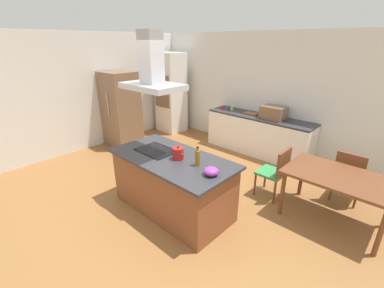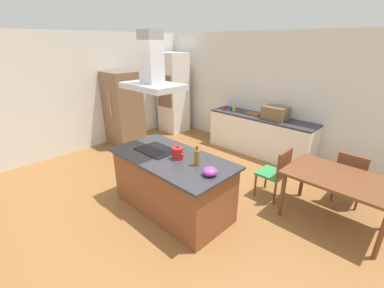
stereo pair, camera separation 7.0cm
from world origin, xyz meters
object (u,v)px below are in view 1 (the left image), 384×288
tea_kettle (178,153)px  chair_facing_back_wall (349,174)px  refrigerator (121,109)px  chair_at_left_end (276,170)px  olive_oil_bottle (198,158)px  coffee_mug_red (222,107)px  coffee_mug_blue (228,108)px  cutting_board (251,113)px  coffee_mug_yellow (232,109)px  cooktop (156,150)px  countertop_microwave (273,113)px  dining_table (339,181)px  mixing_bowl (211,171)px  range_hood (152,71)px  wall_oven_stack (171,93)px

tea_kettle → chair_facing_back_wall: bearing=48.6°
refrigerator → chair_at_left_end: refrigerator is taller
olive_oil_bottle → coffee_mug_red: olive_oil_bottle is taller
tea_kettle → coffee_mug_blue: bearing=112.1°
cutting_board → chair_facing_back_wall: bearing=-20.1°
tea_kettle → coffee_mug_yellow: size_ratio=2.39×
olive_oil_bottle → coffee_mug_yellow: (-1.39, 2.79, -0.07)m
cooktop → coffee_mug_yellow: coffee_mug_yellow is taller
olive_oil_bottle → countertop_microwave: size_ratio=0.55×
cutting_board → chair_facing_back_wall: cutting_board is taller
coffee_mug_blue → chair_facing_back_wall: (2.95, -0.79, -0.44)m
coffee_mug_red → cooktop: bearing=-73.6°
dining_table → coffee_mug_blue: bearing=153.8°
coffee_mug_red → chair_at_left_end: (2.18, -1.40, -0.44)m
olive_oil_bottle → coffee_mug_blue: bearing=118.1°
coffee_mug_blue → cutting_board: 0.61m
coffee_mug_blue → refrigerator: (-1.94, -1.81, -0.03)m
mixing_bowl → coffee_mug_red: size_ratio=2.19×
olive_oil_bottle → chair_at_left_end: size_ratio=0.31×
coffee_mug_yellow → range_hood: (0.57, -2.85, 1.16)m
cooktop → coffee_mug_red: size_ratio=6.67×
coffee_mug_yellow → chair_facing_back_wall: 2.98m
tea_kettle → refrigerator: size_ratio=0.12×
cooktop → tea_kettle: size_ratio=2.79×
olive_oil_bottle → coffee_mug_blue: 3.18m
cooktop → cutting_board: (-0.08, 2.93, 0.00)m
coffee_mug_blue → chair_facing_back_wall: 3.09m
tea_kettle → range_hood: size_ratio=0.24×
coffee_mug_yellow → chair_at_left_end: coffee_mug_yellow is taller
mixing_bowl → refrigerator: bearing=163.9°
cooktop → countertop_microwave: 2.92m
coffee_mug_red → dining_table: coffee_mug_red is taller
coffee_mug_red → chair_facing_back_wall: size_ratio=0.10×
refrigerator → coffee_mug_blue: bearing=43.0°
cooktop → mixing_bowl: (1.12, -0.03, 0.05)m
countertop_microwave → chair_at_left_end: bearing=-59.6°
tea_kettle → range_hood: (-0.47, -0.03, 1.12)m
olive_oil_bottle → mixing_bowl: size_ratio=1.39×
cooktop → dining_table: (2.27, 1.41, -0.24)m
olive_oil_bottle → wall_oven_stack: wall_oven_stack is taller
cooktop → refrigerator: 2.83m
wall_oven_stack → range_hood: 3.81m
coffee_mug_red → coffee_mug_blue: (0.14, 0.05, 0.00)m
range_hood → cutting_board: bearing=91.5°
dining_table → chair_facing_back_wall: 0.68m
tea_kettle → chair_facing_back_wall: 2.77m
mixing_bowl → wall_oven_stack: bearing=143.9°
tea_kettle → refrigerator: refrigerator is taller
cutting_board → wall_oven_stack: (-2.47, -0.28, 0.19)m
coffee_mug_red → coffee_mug_yellow: bearing=10.1°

